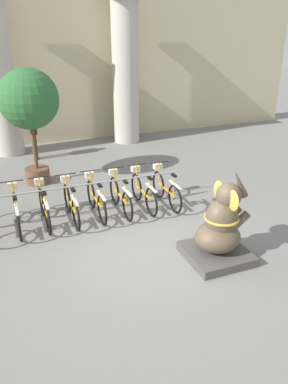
% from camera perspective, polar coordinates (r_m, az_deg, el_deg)
% --- Properties ---
extents(ground_plane, '(60.00, 60.00, 0.00)m').
position_cam_1_polar(ground_plane, '(7.49, 0.88, -8.63)').
color(ground_plane, slate).
extents(building_facade, '(20.00, 0.20, 6.00)m').
position_cam_1_polar(building_facade, '(14.70, -12.66, 19.09)').
color(building_facade, '#C6B78E').
rests_on(building_facade, ground_plane).
extents(column_left, '(1.21, 1.21, 5.16)m').
position_cam_1_polar(column_left, '(13.53, -21.13, 16.20)').
color(column_left, '#BCB7A8').
rests_on(column_left, ground_plane).
extents(column_right, '(1.21, 1.21, 5.16)m').
position_cam_1_polar(column_right, '(14.29, -2.84, 17.96)').
color(column_right, '#BCB7A8').
rests_on(column_right, ground_plane).
extents(bike_rack, '(4.69, 0.05, 0.77)m').
position_cam_1_polar(bike_rack, '(8.64, -9.48, 0.28)').
color(bike_rack, gray).
rests_on(bike_rack, ground_plane).
extents(bicycle_1, '(0.48, 1.66, 0.97)m').
position_cam_1_polar(bicycle_1, '(8.46, -18.85, -2.89)').
color(bicycle_1, black).
rests_on(bicycle_1, ground_plane).
extents(bicycle_2, '(0.48, 1.66, 0.97)m').
position_cam_1_polar(bicycle_2, '(8.52, -14.98, -2.20)').
color(bicycle_2, black).
rests_on(bicycle_2, ground_plane).
extents(bicycle_3, '(0.48, 1.66, 0.97)m').
position_cam_1_polar(bicycle_3, '(8.55, -11.07, -1.73)').
color(bicycle_3, black).
rests_on(bicycle_3, ground_plane).
extents(bicycle_4, '(0.48, 1.66, 0.97)m').
position_cam_1_polar(bicycle_4, '(8.68, -7.34, -1.07)').
color(bicycle_4, black).
rests_on(bicycle_4, ground_plane).
extents(bicycle_5, '(0.48, 1.66, 0.97)m').
position_cam_1_polar(bicycle_5, '(8.82, -3.65, -0.52)').
color(bicycle_5, black).
rests_on(bicycle_5, ground_plane).
extents(bicycle_6, '(0.48, 1.66, 0.97)m').
position_cam_1_polar(bicycle_6, '(9.01, -0.15, 0.07)').
color(bicycle_6, black).
rests_on(bicycle_6, ground_plane).
extents(bicycle_7, '(0.48, 1.66, 0.97)m').
position_cam_1_polar(bicycle_7, '(9.19, 3.34, 0.50)').
color(bicycle_7, black).
rests_on(bicycle_7, ground_plane).
extents(elephant_statue, '(1.13, 1.13, 1.76)m').
position_cam_1_polar(elephant_statue, '(7.07, 11.54, -5.66)').
color(elephant_statue, '#4C4742').
rests_on(elephant_statue, ground_plane).
extents(person_pedestrian, '(0.23, 0.47, 1.75)m').
position_cam_1_polar(person_pedestrian, '(12.87, -16.55, 9.36)').
color(person_pedestrian, '#28282D').
rests_on(person_pedestrian, ground_plane).
extents(potted_tree, '(1.58, 1.58, 3.13)m').
position_cam_1_polar(potted_tree, '(10.46, -17.12, 12.83)').
color(potted_tree, brown).
rests_on(potted_tree, ground_plane).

